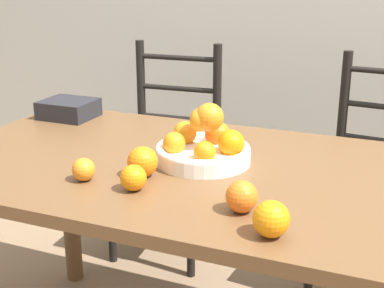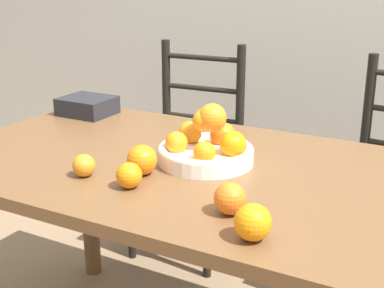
{
  "view_description": "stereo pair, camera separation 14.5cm",
  "coord_description": "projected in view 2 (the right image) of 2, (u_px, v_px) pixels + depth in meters",
  "views": [
    {
      "loc": [
        0.38,
        -1.33,
        1.28
      ],
      "look_at": [
        -0.15,
        -0.05,
        0.83
      ],
      "focal_mm": 50.0,
      "sensor_mm": 36.0,
      "label": 1
    },
    {
      "loc": [
        0.51,
        -1.27,
        1.28
      ],
      "look_at": [
        -0.15,
        -0.05,
        0.83
      ],
      "focal_mm": 50.0,
      "sensor_mm": 36.0,
      "label": 2
    }
  ],
  "objects": [
    {
      "name": "orange_loose_0",
      "position": [
        230.0,
        199.0,
        1.22
      ],
      "size": [
        0.08,
        0.08,
        0.08
      ],
      "color": "orange",
      "rests_on": "dining_table"
    },
    {
      "name": "orange_loose_1",
      "position": [
        129.0,
        175.0,
        1.36
      ],
      "size": [
        0.07,
        0.07,
        0.07
      ],
      "color": "orange",
      "rests_on": "dining_table"
    },
    {
      "name": "fruit_bowl",
      "position": [
        207.0,
        146.0,
        1.54
      ],
      "size": [
        0.28,
        0.28,
        0.18
      ],
      "color": "white",
      "rests_on": "dining_table"
    },
    {
      "name": "chair_left",
      "position": [
        190.0,
        155.0,
        2.46
      ],
      "size": [
        0.44,
        0.42,
        0.96
      ],
      "rotation": [
        0.0,
        0.0,
        0.05
      ],
      "color": "black",
      "rests_on": "ground_plane"
    },
    {
      "name": "orange_loose_3",
      "position": [
        142.0,
        160.0,
        1.45
      ],
      "size": [
        0.08,
        0.08,
        0.08
      ],
      "color": "orange",
      "rests_on": "dining_table"
    },
    {
      "name": "orange_loose_2",
      "position": [
        253.0,
        222.0,
        1.1
      ],
      "size": [
        0.08,
        0.08,
        0.08
      ],
      "color": "orange",
      "rests_on": "dining_table"
    },
    {
      "name": "dining_table",
      "position": [
        247.0,
        205.0,
        1.49
      ],
      "size": [
        1.89,
        0.86,
        0.75
      ],
      "color": "brown",
      "rests_on": "ground_plane"
    },
    {
      "name": "orange_loose_4",
      "position": [
        84.0,
        165.0,
        1.44
      ],
      "size": [
        0.06,
        0.06,
        0.06
      ],
      "color": "orange",
      "rests_on": "dining_table"
    },
    {
      "name": "book_stack",
      "position": [
        87.0,
        106.0,
        2.05
      ],
      "size": [
        0.19,
        0.17,
        0.07
      ],
      "color": "#232328",
      "rests_on": "dining_table"
    }
  ]
}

